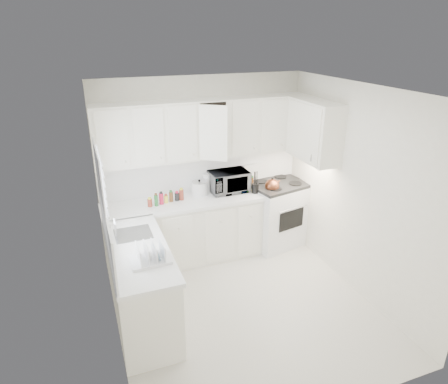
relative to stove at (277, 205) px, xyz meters
name	(u,v)px	position (x,y,z in m)	size (l,w,h in m)	color
floor	(244,306)	(-1.09, -1.30, -0.65)	(3.20, 3.20, 0.00)	silver
ceiling	(249,91)	(-1.09, -1.30, 1.95)	(3.20, 3.20, 0.00)	white
wall_back	(202,167)	(-1.09, 0.30, 0.65)	(3.00, 3.00, 0.00)	white
wall_front	(330,294)	(-1.09, -2.90, 0.65)	(3.00, 3.00, 0.00)	white
wall_left	(107,233)	(-2.59, -1.30, 0.65)	(3.20, 3.20, 0.00)	white
wall_right	(358,192)	(0.41, -1.30, 0.65)	(3.20, 3.20, 0.00)	white
window_blinds	(103,196)	(-2.57, -0.95, 0.90)	(0.06, 0.96, 1.06)	white
lower_cabinets_back	(184,232)	(-1.48, 0.00, -0.20)	(2.22, 0.60, 0.90)	white
lower_cabinets_left	(141,287)	(-2.29, -1.10, -0.20)	(0.60, 1.60, 0.90)	white
countertop_back	(183,202)	(-1.48, -0.01, 0.28)	(2.24, 0.64, 0.05)	white
countertop_left	(138,250)	(-2.28, -1.10, 0.28)	(0.64, 1.62, 0.05)	white
backsplash_back	(203,172)	(-1.09, 0.29, 0.58)	(2.98, 0.02, 0.55)	white
backsplash_left	(107,230)	(-2.58, -1.10, 0.58)	(0.02, 1.60, 0.55)	white
upper_cabinets_back	(206,157)	(-1.09, 0.14, 0.85)	(3.00, 0.33, 0.80)	white
upper_cabinets_right	(311,159)	(0.24, -0.48, 0.85)	(0.33, 0.90, 0.80)	white
sink	(132,225)	(-2.28, -0.75, 0.42)	(0.42, 0.38, 0.30)	gray
stove	(277,205)	(0.00, 0.00, 0.00)	(0.84, 0.69, 1.29)	white
tea_kettle	(272,185)	(-0.18, -0.16, 0.41)	(0.26, 0.22, 0.24)	maroon
frying_pan	(283,181)	(0.18, 0.16, 0.32)	(0.24, 0.41, 0.04)	black
microwave	(229,179)	(-0.76, 0.09, 0.49)	(0.56, 0.31, 0.38)	gray
rice_cooker	(199,187)	(-1.20, 0.12, 0.42)	(0.23, 0.23, 0.23)	white
paper_towel	(207,183)	(-1.06, 0.20, 0.44)	(0.12, 0.12, 0.27)	white
utensil_crock	(255,182)	(-0.42, -0.10, 0.47)	(0.11, 0.11, 0.34)	black
dish_rack	(149,252)	(-2.21, -1.40, 0.41)	(0.41, 0.30, 0.22)	white
spice_left_0	(148,197)	(-1.94, 0.12, 0.37)	(0.06, 0.06, 0.13)	#983B29
spice_left_1	(155,199)	(-1.87, 0.03, 0.37)	(0.06, 0.06, 0.13)	#246C2E
spice_left_2	(159,196)	(-1.79, 0.12, 0.37)	(0.06, 0.06, 0.13)	#D51C42
spice_left_3	(166,198)	(-1.72, 0.03, 0.37)	(0.06, 0.06, 0.13)	#F5F039
spice_left_4	(169,194)	(-1.64, 0.12, 0.37)	(0.06, 0.06, 0.13)	brown
spice_left_5	(176,196)	(-1.57, 0.03, 0.37)	(0.06, 0.06, 0.13)	black
spice_left_6	(180,193)	(-1.49, 0.12, 0.37)	(0.06, 0.06, 0.13)	#983B29
sauce_right_0	(242,181)	(-0.51, 0.16, 0.40)	(0.06, 0.06, 0.19)	#D51C42
sauce_right_1	(247,182)	(-0.46, 0.10, 0.40)	(0.06, 0.06, 0.19)	#F5F039
sauce_right_2	(249,181)	(-0.40, 0.16, 0.40)	(0.06, 0.06, 0.19)	brown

